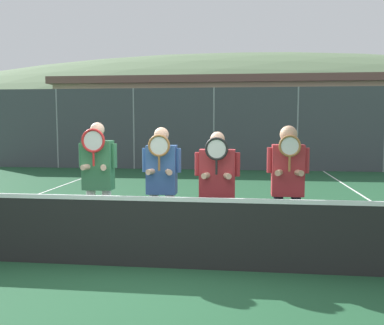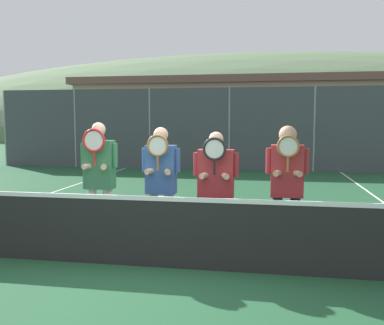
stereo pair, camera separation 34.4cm
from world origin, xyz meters
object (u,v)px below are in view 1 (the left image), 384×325
Objects in this scene: car_left_of_center at (227,142)px; player_leftmost at (98,176)px; player_center_right at (217,183)px; player_center_left at (162,180)px; car_far_left at (115,142)px; car_center at (345,142)px; player_rightmost at (288,180)px.

player_leftmost is at bearing -95.57° from car_left_of_center.
player_leftmost is 1.70m from player_center_right.
player_leftmost reaches higher than player_center_left.
car_far_left is 1.02× the size of car_center.
player_rightmost reaches higher than car_far_left.
player_leftmost is 0.39× the size of car_left_of_center.
car_left_of_center is at bearing 88.31° from player_center_left.
car_center is at bearing 70.43° from player_center_right.
car_far_left reaches higher than player_center_right.
car_left_of_center is at bearing 84.43° from player_leftmost.
player_center_right is 14.06m from car_center.
player_rightmost is 0.44× the size of car_far_left.
player_rightmost is (2.63, -0.09, -0.01)m from player_leftmost.
player_center_left is 1.70m from player_rightmost.
player_center_right is (0.77, -0.03, -0.02)m from player_center_left.
player_rightmost reaches higher than player_center_left.
car_far_left is at bearing 179.57° from car_center.
player_leftmost is 0.46× the size of car_center.
player_center_left is 0.99× the size of player_rightmost.
player_center_right is at bearing -179.88° from player_rightmost.
car_center reaches higher than player_leftmost.
player_rightmost is (0.93, 0.00, 0.05)m from player_center_right.
player_center_right is 0.36× the size of car_left_of_center.
car_center reaches higher than car_left_of_center.
car_far_left is at bearing -175.34° from car_left_of_center.
player_rightmost is 0.38× the size of car_left_of_center.
player_leftmost is 13.71m from car_left_of_center.
player_center_left is 1.03× the size of player_center_right.
car_left_of_center is 5.10m from car_center.
car_center is at bearing 67.50° from player_center_left.
car_far_left is (-3.77, 13.23, -0.18)m from player_leftmost.
car_left_of_center is at bearing 91.51° from player_center_right.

